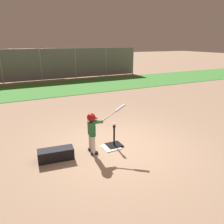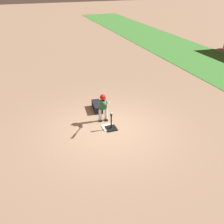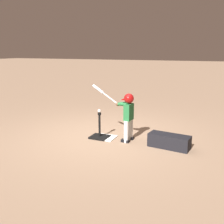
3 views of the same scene
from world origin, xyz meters
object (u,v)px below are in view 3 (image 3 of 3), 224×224
Objects in this scene: batter_child at (127,111)px; equipment_bag at (169,141)px; baseball at (99,111)px; batting_tee at (100,134)px.

batter_child reaches higher than equipment_bag.
baseball is at bearing 7.20° from batter_child.
batting_tee is 0.71× the size of equipment_bag.
batting_tee is 1.59m from equipment_bag.
baseball is at bearing 7.68° from equipment_bag.
batter_child is (-0.63, -0.08, 0.59)m from batting_tee.
batter_child is at bearing -172.80° from batting_tee.
batter_child is at bearing 3.52° from equipment_bag.
equipment_bag is at bearing 176.75° from batter_child.
baseball is 1.66m from equipment_bag.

